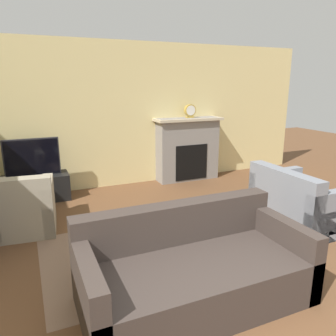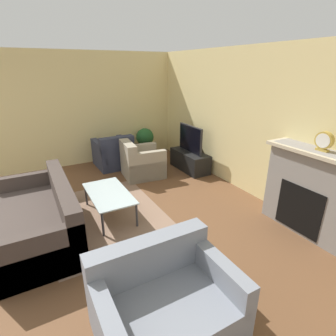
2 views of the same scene
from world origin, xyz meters
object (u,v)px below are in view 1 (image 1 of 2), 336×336
(coffee_table, at_px, (143,221))
(mantel_clock, at_px, (190,111))
(couch_sectional, at_px, (193,271))
(couch_loveseat, at_px, (299,204))
(armchair_accent, at_px, (24,210))
(tv, at_px, (32,157))

(coffee_table, xyz_separation_m, mantel_clock, (1.88, 2.46, 1.03))
(couch_sectional, height_order, couch_loveseat, same)
(couch_loveseat, height_order, armchair_accent, same)
(coffee_table, bearing_deg, mantel_clock, 52.60)
(couch_loveseat, distance_m, coffee_table, 2.27)
(couch_sectional, xyz_separation_m, couch_loveseat, (2.16, 0.88, 0.01))
(armchair_accent, bearing_deg, couch_loveseat, 165.45)
(couch_loveseat, height_order, mantel_clock, mantel_clock)
(couch_loveseat, bearing_deg, couch_sectional, 112.11)
(tv, distance_m, coffee_table, 2.60)
(couch_loveseat, bearing_deg, mantel_clock, 8.31)
(tv, height_order, coffee_table, tv)
(armchair_accent, distance_m, mantel_clock, 3.61)
(mantel_clock, bearing_deg, couch_loveseat, -81.69)
(couch_sectional, bearing_deg, armchair_accent, 122.64)
(armchair_accent, height_order, coffee_table, armchair_accent)
(tv, xyz_separation_m, mantel_clock, (2.99, 0.14, 0.65))
(tv, bearing_deg, couch_loveseat, -36.50)
(mantel_clock, bearing_deg, couch_sectional, -116.78)
(armchair_accent, bearing_deg, tv, -92.90)
(tv, xyz_separation_m, armchair_accent, (-0.18, -1.19, -0.46))
(tv, relative_size, couch_sectional, 0.43)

